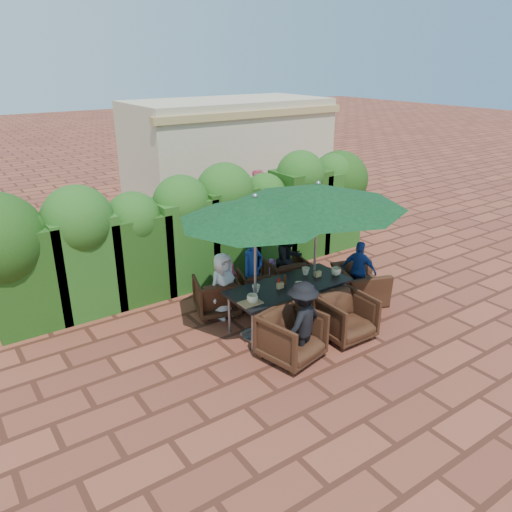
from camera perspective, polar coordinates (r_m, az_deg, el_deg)
ground at (r=8.94m, az=1.72°, el=-7.47°), size 80.00×80.00×0.00m
dining_table at (r=8.57m, az=3.76°, el=-3.81°), size 2.17×0.90×0.75m
umbrella_left at (r=7.62m, az=-0.10°, el=5.36°), size 2.40×2.40×2.46m
umbrella_right at (r=8.48m, az=7.09°, el=6.90°), size 2.99×2.99×2.46m
chair_far_left at (r=9.08m, az=-4.55°, el=-4.33°), size 0.92×0.89×0.77m
chair_far_mid at (r=9.48m, az=0.21°, el=-3.27°), size 0.86×0.83×0.71m
chair_far_right at (r=9.85m, az=3.41°, el=-2.07°), size 0.88×0.85×0.78m
chair_near_left at (r=7.73m, az=4.11°, el=-8.91°), size 0.98×0.94×0.86m
chair_near_right at (r=8.41m, az=10.29°, el=-6.67°), size 0.81×0.76×0.82m
chair_end_right at (r=9.72m, az=11.80°, el=-2.61°), size 0.93×1.14×0.86m
adult_far_left at (r=8.86m, az=-3.80°, el=-3.39°), size 0.66×0.47×1.21m
adult_far_mid at (r=9.29m, az=-0.37°, el=-1.67°), size 0.55×0.48×1.34m
adult_far_right at (r=9.75m, az=3.83°, el=-0.49°), size 0.71×0.49×1.36m
adult_near_left at (r=7.62m, az=5.30°, el=-7.53°), size 0.90×0.59×1.30m
adult_end_right at (r=9.72m, az=11.70°, el=-1.64°), size 0.58×0.76×1.16m
child_left at (r=9.26m, az=-2.79°, el=-3.32°), size 0.38×0.35×0.88m
child_right at (r=9.75m, az=1.94°, el=-2.41°), size 0.30×0.26×0.75m
pedestrian_a at (r=12.60m, az=-3.77°, el=5.56°), size 1.63×0.64×1.72m
pedestrian_b at (r=13.37m, az=0.03°, el=6.39°), size 0.81×0.52×1.64m
pedestrian_c at (r=13.76m, az=3.55°, el=6.62°), size 1.04×0.55×1.56m
cup_a at (r=7.89m, az=-0.41°, el=-4.92°), size 0.18×0.18×0.14m
cup_b at (r=8.25m, az=-0.00°, el=-3.74°), size 0.14×0.14×0.13m
cup_c at (r=8.35m, az=4.96°, el=-3.47°), size 0.17×0.17×0.13m
cup_d at (r=8.94m, az=5.69°, el=-1.73°), size 0.14×0.14×0.13m
cup_e at (r=8.99m, az=9.13°, el=-1.76°), size 0.18×0.18×0.14m
ketchup_bottle at (r=8.40m, az=2.63°, el=-3.10°), size 0.04×0.04×0.17m
sauce_bottle at (r=8.54m, az=3.33°, el=-2.69°), size 0.04×0.04×0.17m
serving_tray at (r=7.91m, az=-0.62°, el=-5.37°), size 0.35×0.25×0.02m
number_block_left at (r=8.40m, az=2.77°, el=-3.38°), size 0.12×0.06×0.10m
number_block_right at (r=8.89m, az=7.09°, el=-2.05°), size 0.12×0.06×0.10m
hedge_wall at (r=10.15m, az=-6.84°, el=4.09°), size 9.10×1.60×2.45m
building at (r=15.80m, az=-3.14°, el=11.68°), size 6.20×3.08×3.20m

